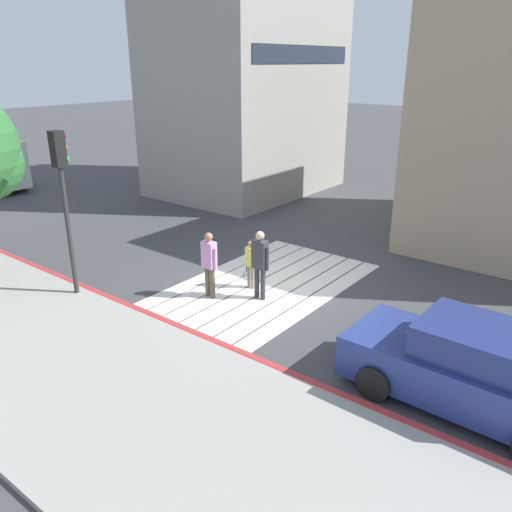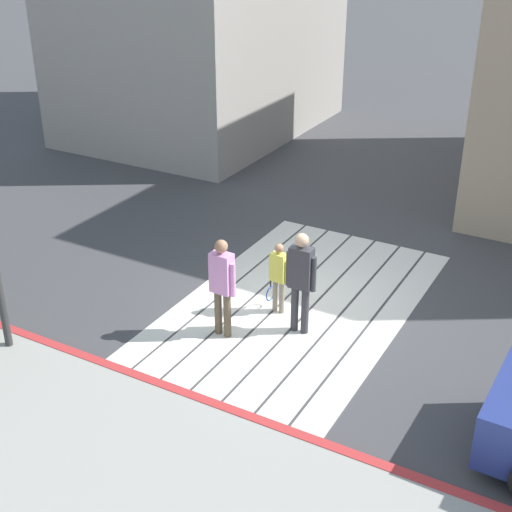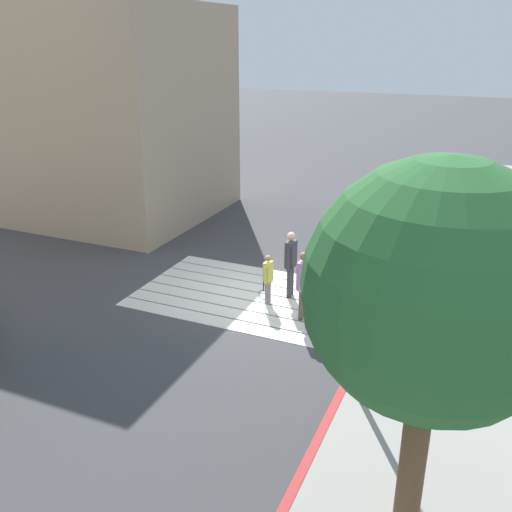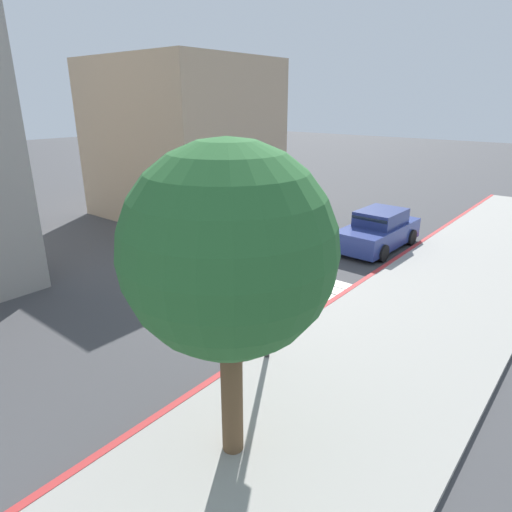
# 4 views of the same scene
# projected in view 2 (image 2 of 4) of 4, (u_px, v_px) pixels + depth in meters

# --- Properties ---
(ground_plane) EXTENTS (120.00, 120.00, 0.00)m
(ground_plane) POSITION_uv_depth(u_px,v_px,m) (297.00, 305.00, 12.91)
(ground_plane) COLOR #424244
(crosswalk_stripes) EXTENTS (6.40, 3.80, 0.01)m
(crosswalk_stripes) POSITION_uv_depth(u_px,v_px,m) (297.00, 304.00, 12.91)
(crosswalk_stripes) COLOR silver
(crosswalk_stripes) RESTS_ON ground
(sidewalk_west) EXTENTS (4.80, 40.00, 0.12)m
(sidewalk_west) POSITION_uv_depth(u_px,v_px,m) (89.00, 509.00, 8.52)
(sidewalk_west) COLOR #9E9B93
(sidewalk_west) RESTS_ON ground
(curb_painted) EXTENTS (0.16, 40.00, 0.13)m
(curb_painted) POSITION_uv_depth(u_px,v_px,m) (198.00, 400.00, 10.35)
(curb_painted) COLOR #BC3333
(curb_painted) RESTS_ON ground
(pedestrian_adult_lead) EXTENTS (0.24, 0.51, 1.76)m
(pedestrian_adult_lead) POSITION_uv_depth(u_px,v_px,m) (222.00, 281.00, 11.57)
(pedestrian_adult_lead) COLOR brown
(pedestrian_adult_lead) RESTS_ON ground
(pedestrian_adult_trailing) EXTENTS (0.25, 0.53, 1.82)m
(pedestrian_adult_trailing) POSITION_uv_depth(u_px,v_px,m) (301.00, 276.00, 11.64)
(pedestrian_adult_trailing) COLOR #333338
(pedestrian_adult_trailing) RESTS_ON ground
(pedestrian_child_with_racket) EXTENTS (0.29, 0.41, 1.34)m
(pedestrian_child_with_racket) POSITION_uv_depth(u_px,v_px,m) (278.00, 274.00, 12.36)
(pedestrian_child_with_racket) COLOR gray
(pedestrian_child_with_racket) RESTS_ON ground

